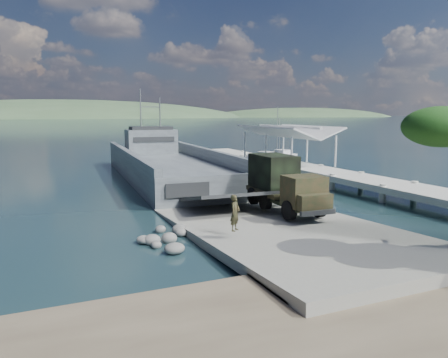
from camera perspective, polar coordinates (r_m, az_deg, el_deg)
ground at (r=24.83m, az=7.09°, el=-6.92°), size 1400.00×1400.00×0.00m
boat_ramp at (r=23.94m, az=8.34°, el=-6.91°), size 10.00×18.00×0.50m
shoreline_rocks at (r=22.85m, az=-7.19°, el=-8.30°), size 3.20×5.60×0.90m
distant_headlands at (r=583.85m, az=-17.90°, el=7.60°), size 1000.00×240.00×48.00m
pier at (r=47.00m, az=8.98°, el=2.40°), size 6.40×44.00×6.10m
landing_craft at (r=44.88m, az=-7.08°, el=1.17°), size 10.72×34.97×10.26m
military_truck at (r=27.92m, az=7.68°, el=-0.58°), size 2.66×7.44×3.40m
soldier at (r=21.50m, az=1.45°, el=-5.45°), size 0.78×0.75×1.80m
sailboat_near at (r=60.19m, az=7.24°, el=2.57°), size 2.04×5.12×6.06m
sailboat_far at (r=64.77m, az=7.03°, el=3.08°), size 3.48×6.59×7.70m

